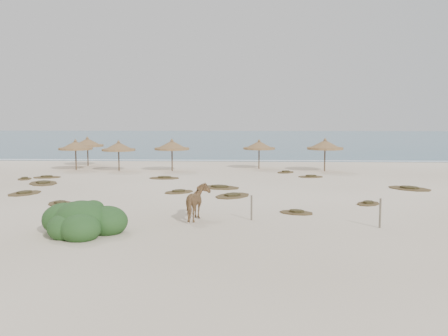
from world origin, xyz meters
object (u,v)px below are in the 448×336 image
Objects in this scene: horse at (198,202)px; palapa_1 at (87,143)px; bush at (82,221)px; palapa_0 at (76,146)px.

palapa_1 is at bearing -55.13° from horse.
bush is (8.27, -26.31, -1.60)m from palapa_1.
horse is at bearing -58.14° from palapa_0.
palapa_1 is at bearing 107.45° from bush.
horse is at bearing 33.81° from bush.
bush is (8.11, -22.65, -1.55)m from palapa_0.
palapa_0 is 23.38m from horse.
palapa_0 is 3.66m from palapa_1.
palapa_1 reaches higher than palapa_0.
palapa_1 is 1.59× the size of horse.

